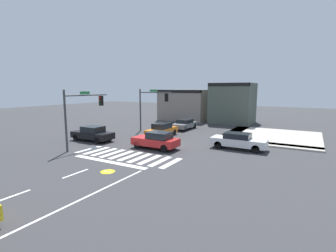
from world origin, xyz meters
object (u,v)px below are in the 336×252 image
object	(u,v)px
car_white	(238,141)
traffic_signal_southwest	(83,108)
car_gray	(185,124)
car_orange	(162,130)
traffic_signal_northwest	(152,102)
car_black	(93,134)
car_red	(156,140)

from	to	relation	value
car_white	traffic_signal_southwest	bearing A→B (deg)	-152.96
car_gray	car_orange	world-z (taller)	car_orange
traffic_signal_southwest	car_orange	distance (m)	9.09
traffic_signal_northwest	car_orange	size ratio (longest dim) A/B	1.18
traffic_signal_southwest	car_gray	bearing A→B (deg)	-14.10
car_black	car_gray	size ratio (longest dim) A/B	1.04
car_black	car_orange	size ratio (longest dim) A/B	1.00
car_black	car_white	distance (m)	14.48
car_red	car_orange	distance (m)	5.69
car_gray	car_red	distance (m)	11.24
traffic_signal_northwest	car_black	world-z (taller)	traffic_signal_northwest
car_black	car_gray	world-z (taller)	car_black
car_black	car_red	size ratio (longest dim) A/B	1.07
traffic_signal_northwest	car_orange	xyz separation A→B (m)	(2.60, -1.96, -2.89)
traffic_signal_southwest	car_orange	world-z (taller)	traffic_signal_southwest
car_white	car_black	bearing A→B (deg)	-164.30
car_gray	car_red	world-z (taller)	car_red
car_black	car_white	bearing A→B (deg)	-164.30
car_gray	car_orange	bearing A→B (deg)	0.27
car_gray	car_red	bearing A→B (deg)	13.15
traffic_signal_southwest	car_white	bearing A→B (deg)	-62.96
car_black	car_red	world-z (taller)	car_red
car_white	car_red	world-z (taller)	car_red
car_black	car_orange	world-z (taller)	car_orange
car_white	car_orange	xyz separation A→B (m)	(-8.94, 1.57, 0.03)
car_gray	car_white	world-z (taller)	car_white
car_gray	car_white	xyz separation A→B (m)	(8.96, -7.42, 0.05)
traffic_signal_southwest	traffic_signal_northwest	bearing A→B (deg)	-5.12
car_black	car_red	distance (m)	7.55
traffic_signal_northwest	traffic_signal_southwest	world-z (taller)	traffic_signal_northwest
traffic_signal_southwest	car_gray	world-z (taller)	traffic_signal_southwest
car_red	car_gray	bearing A→B (deg)	-76.85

